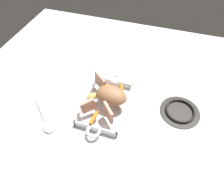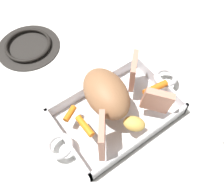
{
  "view_description": "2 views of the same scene",
  "coord_description": "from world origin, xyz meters",
  "px_view_note": "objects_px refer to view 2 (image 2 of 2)",
  "views": [
    {
      "loc": [
        -0.54,
        -0.21,
        0.79
      ],
      "look_at": [
        0.01,
        -0.03,
        0.08
      ],
      "focal_mm": 30.91,
      "sensor_mm": 36.0,
      "label": 1
    },
    {
      "loc": [
        0.2,
        0.25,
        0.6
      ],
      "look_at": [
        0.0,
        -0.02,
        0.07
      ],
      "focal_mm": 40.52,
      "sensor_mm": 36.0,
      "label": 2
    }
  ],
  "objects_px": {
    "pork_roast": "(106,93)",
    "baby_carrot_long": "(86,127)",
    "baby_carrot_center_right": "(70,114)",
    "roast_slice_outer": "(157,101)",
    "roast_slice_thin": "(102,135)",
    "baby_carrot_northeast": "(155,88)",
    "roast_slice_thick": "(134,71)",
    "stove_burner_rear": "(28,46)",
    "potato_halved": "(135,123)",
    "roasting_dish": "(117,113)"
  },
  "relations": [
    {
      "from": "stove_burner_rear",
      "to": "roast_slice_thin",
      "type": "bearing_deg",
      "value": 89.22
    },
    {
      "from": "roast_slice_outer",
      "to": "roast_slice_thick",
      "type": "distance_m",
      "value": 0.1
    },
    {
      "from": "roast_slice_thin",
      "to": "baby_carrot_center_right",
      "type": "xyz_separation_m",
      "value": [
        0.02,
        -0.11,
        -0.03
      ]
    },
    {
      "from": "baby_carrot_center_right",
      "to": "potato_halved",
      "type": "bearing_deg",
      "value": 132.56
    },
    {
      "from": "roast_slice_thick",
      "to": "roast_slice_thin",
      "type": "relative_size",
      "value": 0.96
    },
    {
      "from": "roast_slice_thick",
      "to": "potato_halved",
      "type": "bearing_deg",
      "value": 52.65
    },
    {
      "from": "roasting_dish",
      "to": "baby_carrot_center_right",
      "type": "distance_m",
      "value": 0.12
    },
    {
      "from": "baby_carrot_long",
      "to": "potato_halved",
      "type": "relative_size",
      "value": 1.14
    },
    {
      "from": "pork_roast",
      "to": "baby_carrot_center_right",
      "type": "xyz_separation_m",
      "value": [
        0.09,
        -0.02,
        -0.03
      ]
    },
    {
      "from": "roast_slice_thick",
      "to": "baby_carrot_northeast",
      "type": "distance_m",
      "value": 0.07
    },
    {
      "from": "roast_slice_thin",
      "to": "baby_carrot_northeast",
      "type": "bearing_deg",
      "value": -168.83
    },
    {
      "from": "roast_slice_outer",
      "to": "baby_carrot_center_right",
      "type": "relative_size",
      "value": 1.63
    },
    {
      "from": "roast_slice_outer",
      "to": "stove_burner_rear",
      "type": "height_order",
      "value": "roast_slice_outer"
    },
    {
      "from": "roast_slice_thick",
      "to": "baby_carrot_center_right",
      "type": "bearing_deg",
      "value": -2.38
    },
    {
      "from": "baby_carrot_center_right",
      "to": "stove_burner_rear",
      "type": "height_order",
      "value": "baby_carrot_center_right"
    },
    {
      "from": "roast_slice_outer",
      "to": "stove_burner_rear",
      "type": "relative_size",
      "value": 0.35
    },
    {
      "from": "roast_slice_outer",
      "to": "baby_carrot_northeast",
      "type": "relative_size",
      "value": 1.0
    },
    {
      "from": "potato_halved",
      "to": "stove_burner_rear",
      "type": "xyz_separation_m",
      "value": [
        0.08,
        -0.43,
        -0.05
      ]
    },
    {
      "from": "baby_carrot_northeast",
      "to": "baby_carrot_center_right",
      "type": "bearing_deg",
      "value": -17.32
    },
    {
      "from": "roast_slice_outer",
      "to": "pork_roast",
      "type": "bearing_deg",
      "value": -44.38
    },
    {
      "from": "roast_slice_outer",
      "to": "roast_slice_thick",
      "type": "xyz_separation_m",
      "value": [
        -0.01,
        -0.1,
        0.0
      ]
    },
    {
      "from": "roasting_dish",
      "to": "stove_burner_rear",
      "type": "xyz_separation_m",
      "value": [
        0.08,
        -0.36,
        -0.01
      ]
    },
    {
      "from": "roast_slice_thick",
      "to": "baby_carrot_northeast",
      "type": "xyz_separation_m",
      "value": [
        -0.03,
        0.06,
        -0.03
      ]
    },
    {
      "from": "stove_burner_rear",
      "to": "baby_carrot_northeast",
      "type": "bearing_deg",
      "value": 116.63
    },
    {
      "from": "roasting_dish",
      "to": "potato_halved",
      "type": "height_order",
      "value": "potato_halved"
    },
    {
      "from": "baby_carrot_center_right",
      "to": "pork_roast",
      "type": "bearing_deg",
      "value": 165.96
    },
    {
      "from": "pork_roast",
      "to": "baby_carrot_long",
      "type": "xyz_separation_m",
      "value": [
        0.08,
        0.03,
        -0.03
      ]
    },
    {
      "from": "pork_roast",
      "to": "roast_slice_outer",
      "type": "xyz_separation_m",
      "value": [
        -0.09,
        0.09,
        -0.01
      ]
    },
    {
      "from": "baby_carrot_northeast",
      "to": "baby_carrot_center_right",
      "type": "relative_size",
      "value": 1.63
    },
    {
      "from": "roast_slice_outer",
      "to": "baby_carrot_center_right",
      "type": "height_order",
      "value": "roast_slice_outer"
    },
    {
      "from": "roasting_dish",
      "to": "pork_roast",
      "type": "height_order",
      "value": "pork_roast"
    },
    {
      "from": "baby_carrot_center_right",
      "to": "stove_burner_rear",
      "type": "xyz_separation_m",
      "value": [
        -0.03,
        -0.31,
        -0.04
      ]
    },
    {
      "from": "roast_slice_thin",
      "to": "baby_carrot_long",
      "type": "height_order",
      "value": "roast_slice_thin"
    },
    {
      "from": "roast_slice_thin",
      "to": "stove_burner_rear",
      "type": "bearing_deg",
      "value": -90.78
    },
    {
      "from": "baby_carrot_center_right",
      "to": "potato_halved",
      "type": "relative_size",
      "value": 0.8
    },
    {
      "from": "baby_carrot_long",
      "to": "baby_carrot_center_right",
      "type": "bearing_deg",
      "value": -78.2
    },
    {
      "from": "pork_roast",
      "to": "stove_burner_rear",
      "type": "bearing_deg",
      "value": -78.94
    },
    {
      "from": "stove_burner_rear",
      "to": "baby_carrot_center_right",
      "type": "bearing_deg",
      "value": 84.76
    },
    {
      "from": "pork_roast",
      "to": "potato_halved",
      "type": "height_order",
      "value": "pork_roast"
    },
    {
      "from": "baby_carrot_center_right",
      "to": "stove_burner_rear",
      "type": "bearing_deg",
      "value": -95.24
    },
    {
      "from": "pork_roast",
      "to": "roast_slice_thin",
      "type": "xyz_separation_m",
      "value": [
        0.07,
        0.08,
        -0.0
      ]
    },
    {
      "from": "roasting_dish",
      "to": "potato_halved",
      "type": "bearing_deg",
      "value": 91.04
    },
    {
      "from": "roast_slice_thin",
      "to": "baby_carrot_center_right",
      "type": "bearing_deg",
      "value": -77.94
    },
    {
      "from": "roast_slice_thin",
      "to": "potato_halved",
      "type": "xyz_separation_m",
      "value": [
        -0.09,
        0.01,
        -0.03
      ]
    },
    {
      "from": "roast_slice_thick",
      "to": "baby_carrot_center_right",
      "type": "xyz_separation_m",
      "value": [
        0.19,
        -0.01,
        -0.03
      ]
    },
    {
      "from": "baby_carrot_northeast",
      "to": "roast_slice_outer",
      "type": "bearing_deg",
      "value": 48.35
    },
    {
      "from": "roast_slice_outer",
      "to": "stove_burner_rear",
      "type": "xyz_separation_m",
      "value": [
        0.15,
        -0.42,
        -0.07
      ]
    },
    {
      "from": "roast_slice_outer",
      "to": "stove_burner_rear",
      "type": "distance_m",
      "value": 0.45
    },
    {
      "from": "baby_carrot_northeast",
      "to": "baby_carrot_long",
      "type": "relative_size",
      "value": 1.15
    },
    {
      "from": "baby_carrot_center_right",
      "to": "baby_carrot_long",
      "type": "bearing_deg",
      "value": 101.8
    }
  ]
}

